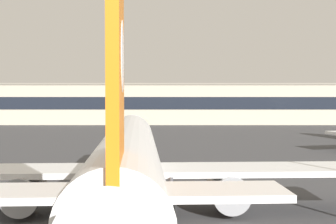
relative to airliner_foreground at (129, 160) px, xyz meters
name	(u,v)px	position (x,y,z in m)	size (l,w,h in m)	color
taxiway_centreline	(147,177)	(0.42, 15.12, -3.37)	(0.30, 180.00, 0.01)	yellow
airliner_foreground	(129,160)	(0.00, 0.00, 0.00)	(32.20, 41.51, 11.65)	white
safety_cone_by_nose_gear	(164,171)	(1.92, 17.01, -3.11)	(0.44, 0.44, 0.55)	orange
terminal_building	(195,103)	(8.30, 96.96, 1.38)	(170.39, 12.40, 9.49)	#B2A893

